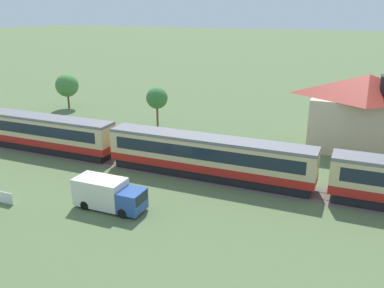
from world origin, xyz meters
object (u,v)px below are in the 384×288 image
Objects in this scene: passenger_train at (211,156)px; station_house_red_roof at (365,112)px; delivery_truck_blue at (108,194)px; yard_tree_0 at (157,98)px; yard_tree_1 at (67,85)px.

passenger_train is 8.58× the size of station_house_red_roof.
yard_tree_0 is at bearing 108.04° from delivery_truck_blue.
station_house_red_roof is 2.24× the size of yard_tree_0.
passenger_train reaches higher than delivery_truck_blue.
delivery_truck_blue is at bearing -128.22° from station_house_red_roof.
delivery_truck_blue is at bearing -120.88° from passenger_train.
passenger_train is at bearing -46.90° from yard_tree_0.
yard_tree_0 reaches higher than passenger_train.
station_house_red_roof is 2.19× the size of yard_tree_1.
passenger_train is at bearing 59.12° from delivery_truck_blue.
delivery_truck_blue is (-5.57, -9.32, -1.02)m from passenger_train.
yard_tree_0 is at bearing -178.75° from station_house_red_roof.
yard_tree_0 is at bearing -12.41° from yard_tree_1.
station_house_red_roof is at bearing 47.77° from passenger_train.
yard_tree_1 reaches higher than passenger_train.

